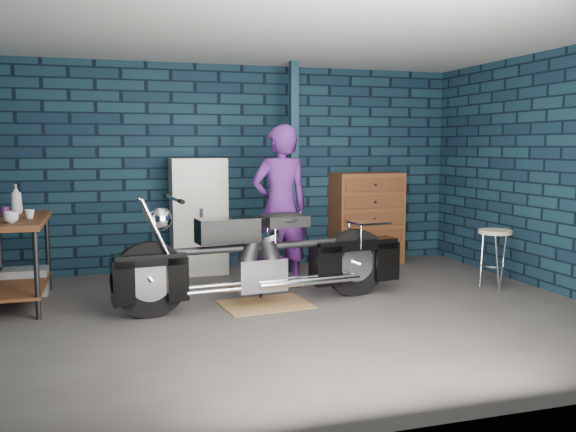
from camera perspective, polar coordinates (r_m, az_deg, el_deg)
The scene contains 15 objects.
ground at distance 6.04m, azimuth 1.11°, elevation -9.17°, with size 6.00×6.00×0.00m, color #484543.
room_walls at distance 6.34m, azimuth -0.42°, elevation 8.97°, with size 6.02×5.01×2.71m.
support_post at distance 7.84m, azimuth 0.54°, elevation 4.48°, with size 0.10×0.10×2.70m, color #122D3B.
workbench at distance 6.87m, azimuth -24.05°, elevation -3.93°, with size 0.60×1.40×0.91m, color brown.
drip_mat at distance 6.39m, azimuth -2.12°, elevation -8.25°, with size 0.89×0.67×0.01m, color brown.
motorcycle at distance 6.26m, azimuth -2.14°, elevation -3.16°, with size 2.63×0.71×1.16m, color black, non-canonical shape.
person at distance 6.96m, azimuth -0.72°, elevation 0.81°, with size 0.69×0.45×1.88m, color #491B67.
storage_bin at distance 7.36m, azimuth -23.36°, elevation -5.66°, with size 0.47×0.34×0.29m, color gray.
locker at distance 7.89m, azimuth -8.38°, elevation -0.01°, with size 0.69×0.49×1.48m, color beige.
tool_chest at distance 8.57m, azimuth 7.38°, elevation -0.20°, with size 0.95×0.53×1.27m, color brown.
shop_stool at distance 7.42m, azimuth 18.73°, elevation -3.84°, with size 0.37×0.37×0.68m, color #C0B691, non-canonical shape.
cup_a at distance 6.36m, azimuth -24.50°, elevation -0.10°, with size 0.14×0.14×0.11m, color #C0B691.
cup_b at distance 6.66m, azimuth -23.03°, elevation 0.16°, with size 0.10×0.10×0.09m, color #C0B691.
mug_purple at distance 6.88m, azimuth -24.96°, elevation 0.34°, with size 0.08×0.08×0.11m, color #4E175D.
bottle at distance 7.19m, azimuth -24.08°, elevation 1.47°, with size 0.12×0.12×0.32m, color gray.
Camera 1 is at (-1.80, -5.52, 1.64)m, focal length 38.00 mm.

